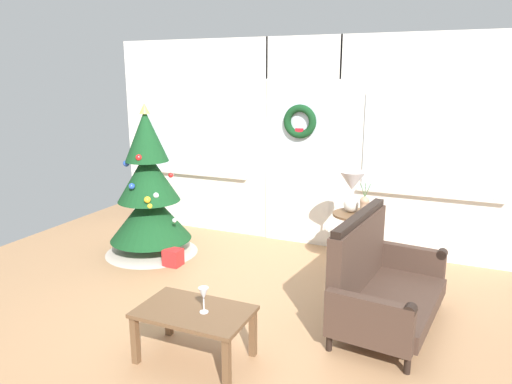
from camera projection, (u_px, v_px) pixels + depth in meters
The scene contains 10 objects.
ground_plane at pixel (227, 311), 4.40m from camera, with size 6.76×6.76×0.00m, color #AD7F56.
back_wall_with_door at pixel (302, 143), 5.95m from camera, with size 5.20×0.19×2.55m.
christmas_tree at pixel (149, 198), 5.70m from camera, with size 1.10×1.10×1.79m.
settee_sofa at pixel (379, 282), 4.11m from camera, with size 0.85×1.42×0.96m.
side_table at pixel (355, 231), 5.15m from camera, with size 0.50×0.48×0.67m.
table_lamp at pixel (352, 186), 5.10m from camera, with size 0.28×0.28×0.44m.
flower_vase at pixel (364, 205), 4.98m from camera, with size 0.11×0.10×0.35m.
coffee_table at pixel (194, 317), 3.58m from camera, with size 0.84×0.52×0.41m.
wine_glass at pixel (204, 294), 3.49m from camera, with size 0.08×0.08×0.20m.
gift_box at pixel (173, 257), 5.43m from camera, with size 0.19×0.17×0.19m, color red.
Camera 1 is at (1.85, -3.58, 2.09)m, focal length 33.81 mm.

